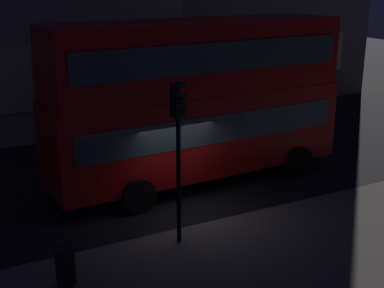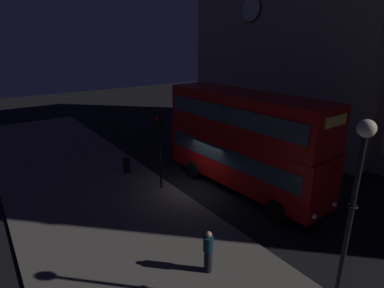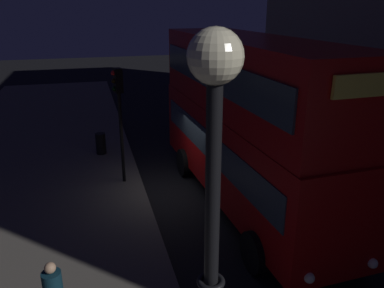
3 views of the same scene
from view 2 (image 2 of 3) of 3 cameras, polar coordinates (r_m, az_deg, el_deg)
name	(u,v)px [view 2 (image 2 of 3)]	position (r m, az deg, el deg)	size (l,w,h in m)	color
ground_plane	(196,189)	(17.94, 0.76, -8.18)	(80.00, 80.00, 0.00)	black
sidewalk_slab	(110,215)	(15.82, -14.74, -12.52)	(44.00, 8.21, 0.12)	#5B564F
building_with_clock	(304,40)	(28.93, 19.83, 17.47)	(16.59, 10.06, 16.14)	tan
double_decker_bus	(243,137)	(17.10, 9.36, 1.23)	(10.25, 3.18, 5.46)	#9E0C0C
traffic_light_near_kerb	(159,136)	(16.80, -5.98, 1.39)	(0.38, 0.39, 4.21)	black
street_lamp	(356,187)	(9.32, 27.81, -6.98)	(0.46, 0.46, 6.08)	black
pedestrian	(208,251)	(11.65, 3.00, -19.02)	(0.38, 0.38, 1.64)	black
litter_bin	(127,165)	(20.07, -11.89, -3.77)	(0.44, 0.44, 0.94)	black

